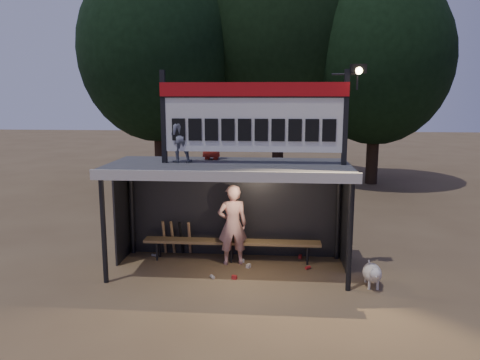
% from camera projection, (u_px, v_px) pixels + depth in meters
% --- Properties ---
extents(ground, '(80.00, 80.00, 0.00)m').
position_uv_depth(ground, '(229.00, 269.00, 10.11)').
color(ground, brown).
rests_on(ground, ground).
extents(player, '(0.74, 0.57, 1.80)m').
position_uv_depth(player, '(233.00, 225.00, 10.30)').
color(player, white).
rests_on(player, ground).
extents(child_a, '(0.60, 0.50, 1.10)m').
position_uv_depth(child_a, '(179.00, 136.00, 9.77)').
color(child_a, slate).
rests_on(child_a, dugout_shelter).
extents(child_b, '(0.55, 0.38, 1.05)m').
position_uv_depth(child_b, '(211.00, 135.00, 10.22)').
color(child_b, '#A82519').
rests_on(child_b, dugout_shelter).
extents(dugout_shelter, '(5.10, 2.08, 2.32)m').
position_uv_depth(dugout_shelter, '(230.00, 184.00, 10.02)').
color(dugout_shelter, '#3B3B3D').
rests_on(dugout_shelter, ground).
extents(scoreboard_assembly, '(4.10, 0.27, 1.99)m').
position_uv_depth(scoreboard_assembly, '(256.00, 115.00, 9.46)').
color(scoreboard_assembly, black).
rests_on(scoreboard_assembly, dugout_shelter).
extents(bench, '(4.00, 0.35, 0.48)m').
position_uv_depth(bench, '(232.00, 242.00, 10.57)').
color(bench, olive).
rests_on(bench, ground).
extents(tree_left, '(6.46, 6.46, 9.27)m').
position_uv_depth(tree_left, '(157.00, 51.00, 19.25)').
color(tree_left, black).
rests_on(tree_left, ground).
extents(tree_mid, '(7.22, 7.22, 10.36)m').
position_uv_depth(tree_mid, '(279.00, 38.00, 20.21)').
color(tree_mid, black).
rests_on(tree_mid, ground).
extents(tree_right, '(6.08, 6.08, 8.72)m').
position_uv_depth(tree_right, '(377.00, 59.00, 19.08)').
color(tree_right, black).
rests_on(tree_right, ground).
extents(dog, '(0.36, 0.81, 0.49)m').
position_uv_depth(dog, '(372.00, 273.00, 9.15)').
color(dog, beige).
rests_on(dog, ground).
extents(bats, '(0.68, 0.35, 0.84)m').
position_uv_depth(bats, '(177.00, 238.00, 10.94)').
color(bats, '#987147').
rests_on(bats, ground).
extents(litter, '(3.66, 1.48, 0.08)m').
position_uv_depth(litter, '(243.00, 265.00, 10.25)').
color(litter, '#A71F1C').
rests_on(litter, ground).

